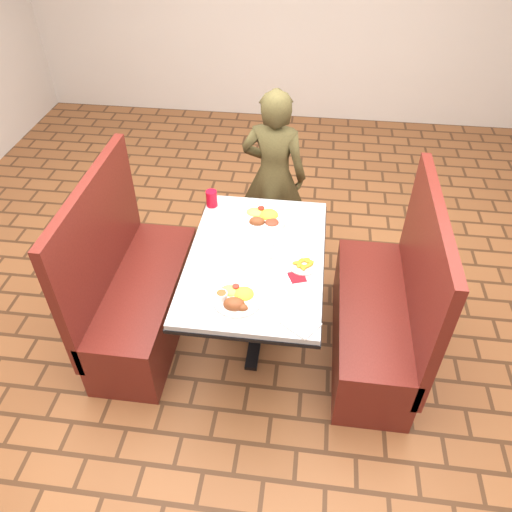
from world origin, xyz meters
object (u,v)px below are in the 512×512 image
(plantain_plate, at_px, (303,265))
(red_tumbler, at_px, (212,198))
(booth_bench_left, at_px, (137,294))
(near_dinner_plate, at_px, (236,297))
(booth_bench_right, at_px, (381,317))
(far_dinner_plate, at_px, (263,216))
(dining_table, at_px, (256,268))
(diner_person, at_px, (274,176))

(plantain_plate, bearing_deg, red_tumbler, 140.33)
(booth_bench_left, relative_size, red_tumbler, 10.76)
(booth_bench_left, height_order, near_dinner_plate, booth_bench_left)
(booth_bench_left, xyz_separation_m, near_dinner_plate, (0.74, -0.38, 0.45))
(booth_bench_right, distance_m, red_tumbler, 1.34)
(far_dinner_plate, relative_size, red_tumbler, 2.70)
(booth_bench_left, relative_size, far_dinner_plate, 3.98)
(booth_bench_left, relative_size, near_dinner_plate, 4.48)
(dining_table, relative_size, red_tumbler, 10.87)
(booth_bench_left, bearing_deg, dining_table, 0.00)
(dining_table, distance_m, diner_person, 1.01)
(plantain_plate, bearing_deg, dining_table, 169.08)
(dining_table, relative_size, diner_person, 0.89)
(booth_bench_left, xyz_separation_m, red_tumbler, (0.44, 0.48, 0.48))
(near_dinner_plate, relative_size, far_dinner_plate, 0.89)
(dining_table, bearing_deg, booth_bench_left, 180.00)
(dining_table, relative_size, far_dinner_plate, 4.02)
(booth_bench_left, height_order, booth_bench_right, same)
(plantain_plate, relative_size, red_tumbler, 1.53)
(dining_table, distance_m, near_dinner_plate, 0.40)
(diner_person, height_order, plantain_plate, diner_person)
(booth_bench_right, distance_m, plantain_plate, 0.67)
(diner_person, bearing_deg, far_dinner_plate, 97.48)
(diner_person, relative_size, near_dinner_plate, 5.07)
(plantain_plate, bearing_deg, booth_bench_left, 177.11)
(booth_bench_left, xyz_separation_m, diner_person, (0.80, 1.01, 0.35))
(far_dinner_plate, bearing_deg, diner_person, 89.62)
(dining_table, height_order, red_tumbler, red_tumbler)
(near_dinner_plate, height_order, far_dinner_plate, near_dinner_plate)
(booth_bench_right, xyz_separation_m, red_tumbler, (-1.16, 0.48, 0.48))
(near_dinner_plate, xyz_separation_m, plantain_plate, (0.34, 0.32, -0.02))
(booth_bench_left, bearing_deg, red_tumbler, 47.50)
(plantain_plate, bearing_deg, diner_person, 104.61)
(booth_bench_right, xyz_separation_m, diner_person, (-0.79, 1.01, 0.35))
(dining_table, xyz_separation_m, near_dinner_plate, (-0.06, -0.38, 0.13))
(booth_bench_right, relative_size, red_tumbler, 10.76)
(far_dinner_plate, height_order, red_tumbler, red_tumbler)
(booth_bench_right, bearing_deg, diner_person, 128.14)
(booth_bench_left, bearing_deg, diner_person, 51.54)
(dining_table, height_order, far_dinner_plate, far_dinner_plate)
(far_dinner_plate, bearing_deg, red_tumbler, 162.26)
(dining_table, bearing_deg, red_tumbler, 126.96)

